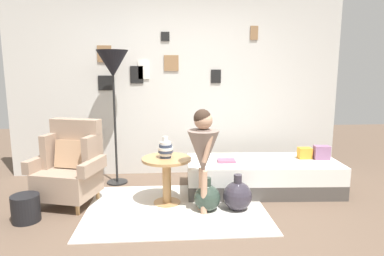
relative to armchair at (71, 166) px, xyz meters
name	(u,v)px	position (x,y,z in m)	size (l,w,h in m)	color
ground_plane	(184,232)	(1.27, -0.83, -0.44)	(12.00, 12.00, 0.00)	brown
gallery_wall	(177,86)	(1.26, 1.12, 0.86)	(4.80, 0.12, 2.60)	beige
rug	(176,208)	(1.21, -0.26, -0.43)	(1.98, 1.46, 0.01)	silver
armchair	(71,166)	(0.00, 0.00, 0.00)	(0.86, 0.74, 0.97)	tan
daybed	(262,175)	(2.32, 0.24, -0.24)	(1.94, 0.89, 0.40)	#4C4742
pillow_head	(322,153)	(3.09, 0.23, 0.05)	(0.19, 0.12, 0.18)	gray
pillow_mid	(305,153)	(2.89, 0.29, 0.03)	(0.16, 0.12, 0.14)	orange
side_table	(167,171)	(1.11, -0.11, -0.05)	(0.57, 0.57, 0.55)	tan
vase_striped	(166,149)	(1.10, -0.10, 0.21)	(0.17, 0.17, 0.25)	#2D384C
floor_lamp	(113,68)	(0.42, 0.67, 1.12)	(0.41, 0.41, 1.79)	black
person_child	(203,148)	(1.50, -0.39, 0.29)	(0.34, 0.34, 1.14)	tan
book_on_daybed	(226,161)	(1.85, 0.20, -0.02)	(0.22, 0.16, 0.03)	#9B5673
demijohn_near	(207,198)	(1.55, -0.34, -0.29)	(0.29, 0.29, 0.38)	#2D3D33
demijohn_far	(237,196)	(1.89, -0.34, -0.27)	(0.32, 0.32, 0.41)	#332D38
magazine_basket	(26,208)	(-0.34, -0.47, -0.30)	(0.28, 0.28, 0.28)	black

